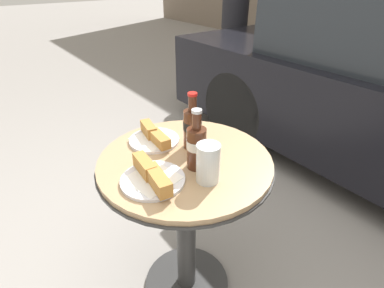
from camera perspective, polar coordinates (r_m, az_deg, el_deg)
ground_plane at (r=1.64m, az=-1.00°, el=-24.91°), size 30.00×30.00×0.00m
bistro_table at (r=1.24m, az=-1.21°, el=-10.93°), size 0.66×0.66×0.74m
cola_bottle_left at (r=1.02m, az=0.81°, el=-0.34°), size 0.07×0.07×0.22m
cola_bottle_right at (r=1.14m, az=0.08°, el=3.29°), size 0.07×0.07×0.23m
drinking_glass at (r=0.97m, az=3.07°, el=-3.95°), size 0.08×0.08×0.14m
lunch_plate_near at (r=0.99m, az=-7.57°, el=-6.20°), size 0.23×0.22×0.07m
lunch_plate_far at (r=1.22m, az=-7.23°, el=1.26°), size 0.21×0.20×0.06m
pedestrian at (r=3.89m, az=8.17°, el=22.87°), size 0.31×0.31×1.52m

